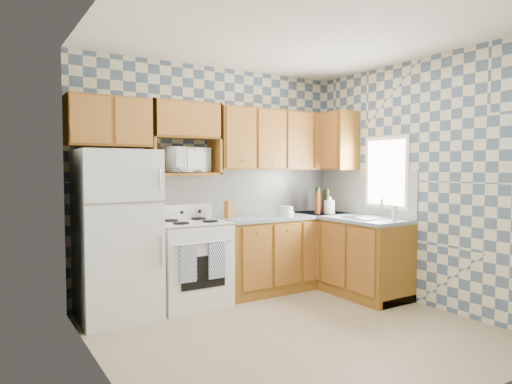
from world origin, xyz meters
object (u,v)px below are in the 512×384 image
Objects in this scene: refrigerator at (117,235)px; microwave at (184,160)px; electric_kettle at (329,207)px; stove_body at (191,264)px.

microwave reaches higher than refrigerator.
refrigerator reaches higher than electric_kettle.
refrigerator reaches higher than stove_body.
electric_kettle reaches higher than stove_body.
refrigerator is 0.89m from stove_body.
microwave is at bearing 169.46° from electric_kettle.
refrigerator is at bearing 174.75° from microwave.
refrigerator is at bearing 176.90° from electric_kettle.
stove_body is 5.30× the size of electric_kettle.
stove_body is at bearing 174.79° from electric_kettle.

